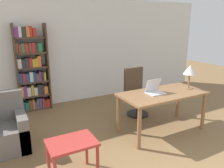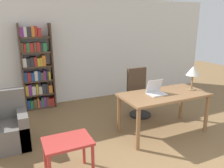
# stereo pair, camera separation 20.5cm
# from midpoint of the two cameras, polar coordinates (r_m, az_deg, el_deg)

# --- Properties ---
(wall_back) EXTENTS (8.00, 0.06, 2.70)m
(wall_back) POSITION_cam_midpoint_polar(r_m,az_deg,el_deg) (5.92, -9.73, 8.59)
(wall_back) COLOR white
(wall_back) RESTS_ON ground_plane
(desk) EXTENTS (1.66, 0.81, 0.78)m
(desk) POSITION_cam_midpoint_polar(r_m,az_deg,el_deg) (4.24, 11.71, -3.56)
(desk) COLOR olive
(desk) RESTS_ON ground_plane
(laptop) EXTENTS (0.32, 0.26, 0.26)m
(laptop) POSITION_cam_midpoint_polar(r_m,az_deg,el_deg) (4.13, 9.67, -1.62)
(laptop) COLOR silver
(laptop) RESTS_ON desk
(table_lamp) EXTENTS (0.26, 0.26, 0.47)m
(table_lamp) POSITION_cam_midpoint_polar(r_m,az_deg,el_deg) (4.54, 18.48, 3.32)
(table_lamp) COLOR olive
(table_lamp) RESTS_ON desk
(office_chair) EXTENTS (0.49, 0.49, 1.08)m
(office_chair) POSITION_cam_midpoint_polar(r_m,az_deg,el_deg) (5.02, 5.16, -2.47)
(office_chair) COLOR black
(office_chair) RESTS_ON ground_plane
(side_table_blue) EXTENTS (0.63, 0.46, 0.56)m
(side_table_blue) POSITION_cam_midpoint_polar(r_m,az_deg,el_deg) (3.05, -12.40, -16.01)
(side_table_blue) COLOR #B2332D
(side_table_blue) RESTS_ON ground_plane
(armchair) EXTENTS (0.68, 0.71, 0.94)m
(armchair) POSITION_cam_midpoint_polar(r_m,az_deg,el_deg) (4.16, -27.44, -10.96)
(armchair) COLOR #66605B
(armchair) RESTS_ON ground_plane
(bookshelf) EXTENTS (0.73, 0.28, 2.06)m
(bookshelf) POSITION_cam_midpoint_polar(r_m,az_deg,el_deg) (5.53, -21.25, 3.03)
(bookshelf) COLOR #4C3828
(bookshelf) RESTS_ON ground_plane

